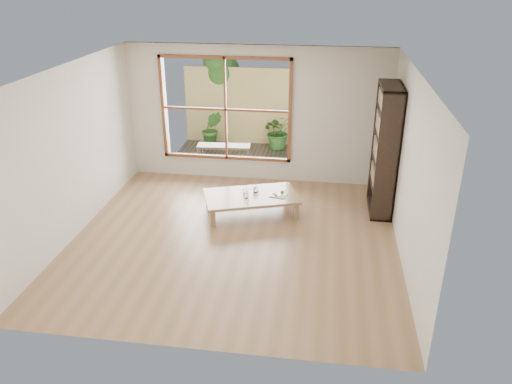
# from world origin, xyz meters

# --- Properties ---
(ground) EXTENTS (5.00, 5.00, 0.00)m
(ground) POSITION_xyz_m (0.00, 0.00, 0.00)
(ground) COLOR #9F724F
(ground) RESTS_ON ground
(low_table) EXTENTS (1.75, 1.33, 0.34)m
(low_table) POSITION_xyz_m (0.12, 0.90, 0.30)
(low_table) COLOR #987549
(low_table) RESTS_ON ground
(floor_cushion) EXTENTS (0.62, 0.62, 0.08)m
(floor_cushion) POSITION_xyz_m (-0.00, 1.53, 0.04)
(floor_cushion) COLOR beige
(floor_cushion) RESTS_ON ground
(bookshelf) EXTENTS (0.35, 0.98, 2.18)m
(bookshelf) POSITION_xyz_m (2.31, 1.38, 1.09)
(bookshelf) COLOR black
(bookshelf) RESTS_ON ground
(glass_tall) EXTENTS (0.07, 0.07, 0.12)m
(glass_tall) POSITION_xyz_m (0.06, 0.78, 0.40)
(glass_tall) COLOR silver
(glass_tall) RESTS_ON low_table
(glass_mid) EXTENTS (0.07, 0.07, 0.10)m
(glass_mid) POSITION_xyz_m (0.19, 1.06, 0.39)
(glass_mid) COLOR silver
(glass_mid) RESTS_ON low_table
(glass_short) EXTENTS (0.07, 0.07, 0.08)m
(glass_short) POSITION_xyz_m (0.18, 1.02, 0.38)
(glass_short) COLOR silver
(glass_short) RESTS_ON low_table
(glass_small) EXTENTS (0.07, 0.07, 0.09)m
(glass_small) POSITION_xyz_m (0.00, 0.96, 0.38)
(glass_small) COLOR silver
(glass_small) RESTS_ON low_table
(food_tray) EXTENTS (0.30, 0.24, 0.08)m
(food_tray) POSITION_xyz_m (0.59, 0.95, 0.36)
(food_tray) COLOR white
(food_tray) RESTS_ON low_table
(deck) EXTENTS (2.80, 2.00, 0.05)m
(deck) POSITION_xyz_m (-0.60, 3.56, 0.00)
(deck) COLOR #3A332A
(deck) RESTS_ON ground
(garden_bench) EXTENTS (1.15, 0.42, 0.36)m
(garden_bench) POSITION_xyz_m (-0.84, 3.26, 0.32)
(garden_bench) COLOR black
(garden_bench) RESTS_ON deck
(bamboo_fence) EXTENTS (2.80, 0.06, 1.80)m
(bamboo_fence) POSITION_xyz_m (-0.60, 4.56, 0.90)
(bamboo_fence) COLOR #D7C76E
(bamboo_fence) RESTS_ON ground
(shrub_right) EXTENTS (0.92, 0.87, 0.80)m
(shrub_right) POSITION_xyz_m (0.24, 4.27, 0.43)
(shrub_right) COLOR #346A27
(shrub_right) RESTS_ON deck
(shrub_left) EXTENTS (0.53, 0.46, 0.85)m
(shrub_left) POSITION_xyz_m (-1.30, 4.14, 0.45)
(shrub_left) COLOR #346A27
(shrub_left) RESTS_ON deck
(garden_tree) EXTENTS (1.04, 0.85, 2.22)m
(garden_tree) POSITION_xyz_m (-1.28, 4.86, 1.63)
(garden_tree) COLOR #4C3D2D
(garden_tree) RESTS_ON ground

